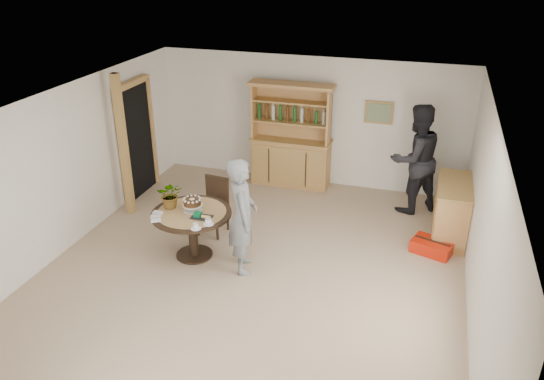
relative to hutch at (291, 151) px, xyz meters
The scene contains 17 objects.
ground 3.33m from the hutch, 84.71° to the right, with size 7.00×7.00×0.00m, color tan.
room_shell 3.41m from the hutch, 84.65° to the right, with size 6.04×7.04×2.52m.
doorway 2.94m from the hutch, 154.78° to the right, with size 0.13×1.10×2.18m.
pine_post 3.20m from the hutch, 139.62° to the right, with size 0.12×0.12×2.50m, color tan.
hutch is the anchor object (origin of this frame).
sideboard 3.29m from the hutch, 22.21° to the right, with size 0.54×1.26×0.94m.
dining_table 3.12m from the hutch, 103.00° to the right, with size 1.20×1.20×0.76m.
dining_chair 2.32m from the hutch, 107.41° to the right, with size 0.46×0.46×0.95m.
birthday_cake 3.08m from the hutch, 103.21° to the right, with size 0.30×0.30×0.20m.
flower_vase 3.18m from the hutch, 109.38° to the right, with size 0.38×0.33×0.42m, color #3F7233.
gift_tray 3.20m from the hutch, 98.76° to the right, with size 0.30×0.20×0.08m.
coffee_cup_a 3.34m from the hutch, 95.19° to the right, with size 0.15×0.15×0.09m.
coffee_cup_b 3.52m from the hutch, 96.89° to the right, with size 0.15×0.15×0.08m.
napkins 3.53m from the hutch, 108.34° to the right, with size 0.24×0.33×0.03m.
teen_boy 3.15m from the hutch, 87.30° to the right, with size 0.64×0.42×1.74m, color slate.
adult_person 2.42m from the hutch, 10.84° to the right, with size 0.95×0.74×1.96m, color black.
red_suitcase 3.41m from the hutch, 33.54° to the right, with size 0.69×0.57×0.21m.
Camera 1 is at (2.22, -6.12, 4.41)m, focal length 35.00 mm.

